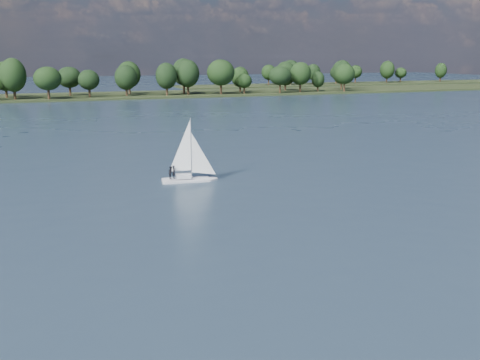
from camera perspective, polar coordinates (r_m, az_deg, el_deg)
ground at (r=115.44m, az=-11.06°, el=4.85°), size 700.00×700.00×0.00m
far_shore at (r=226.11m, az=-15.96°, el=8.50°), size 660.00×40.00×1.50m
far_shore_back at (r=326.56m, az=12.82°, el=9.93°), size 220.00×30.00×1.40m
sailboat at (r=69.67m, az=-5.77°, el=1.78°), size 6.81×2.64×8.74m
treeline at (r=221.33m, az=-18.51°, el=10.36°), size 563.22×73.43×18.91m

